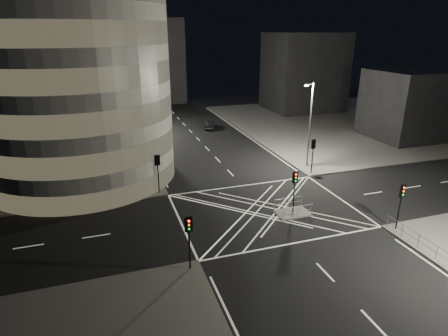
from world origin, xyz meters
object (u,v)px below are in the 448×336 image
object	(u,v)px
traffic_signal_fr	(313,150)
street_lamp_left_near	(143,129)
traffic_signal_nl	(189,233)
street_lamp_left_far	(129,101)
traffic_signal_island	(295,184)
street_lamp_right_far	(310,122)
traffic_signal_fl	(158,167)
sedan	(210,124)
central_island	(293,213)
traffic_signal_nr	(401,198)

from	to	relation	value
traffic_signal_fr	street_lamp_left_near	world-z (taller)	street_lamp_left_near
traffic_signal_nl	street_lamp_left_far	world-z (taller)	street_lamp_left_far
traffic_signal_island	street_lamp_right_far	xyz separation A→B (m)	(7.44, 10.50, 2.63)
traffic_signal_fr	street_lamp_right_far	size ratio (longest dim) A/B	0.40
traffic_signal_fl	street_lamp_left_near	bearing A→B (deg)	96.97
traffic_signal_island	street_lamp_left_far	bearing A→B (deg)	109.95
sedan	traffic_signal_island	bearing A→B (deg)	104.79
traffic_signal_fr	traffic_signal_island	size ratio (longest dim) A/B	1.00
traffic_signal_fr	street_lamp_left_near	distance (m)	19.14
traffic_signal_fr	street_lamp_left_near	size ratio (longest dim) A/B	0.40
traffic_signal_island	street_lamp_left_near	world-z (taller)	street_lamp_left_near
street_lamp_left_near	street_lamp_left_far	distance (m)	18.00
street_lamp_left_far	traffic_signal_fl	bearing A→B (deg)	-88.43
central_island	traffic_signal_fr	bearing A→B (deg)	50.67
street_lamp_right_far	sedan	xyz separation A→B (m)	(-5.90, 21.71, -4.84)
traffic_signal_fl	sedan	distance (m)	26.99
traffic_signal_island	street_lamp_left_near	distance (m)	17.89
traffic_signal_fl	street_lamp_left_near	distance (m)	5.86
street_lamp_right_far	traffic_signal_island	bearing A→B (deg)	-125.30
central_island	street_lamp_left_far	distance (m)	33.95
central_island	traffic_signal_fl	xyz separation A→B (m)	(-10.80, 8.30, 2.84)
street_lamp_left_far	street_lamp_right_far	size ratio (longest dim) A/B	1.00
street_lamp_left_near	street_lamp_right_far	xyz separation A→B (m)	(18.87, -3.00, 0.00)
traffic_signal_nl	street_lamp_left_near	bearing A→B (deg)	91.94
central_island	street_lamp_left_far	world-z (taller)	street_lamp_left_far
traffic_signal_fr	street_lamp_right_far	world-z (taller)	street_lamp_right_far
traffic_signal_fl	street_lamp_left_far	xyz separation A→B (m)	(-0.64, 23.20, 2.63)
central_island	sedan	xyz separation A→B (m)	(1.53, 32.21, 0.62)
traffic_signal_island	street_lamp_left_far	size ratio (longest dim) A/B	0.40
traffic_signal_nl	traffic_signal_fr	distance (m)	22.24
street_lamp_left_far	sedan	world-z (taller)	street_lamp_left_far
street_lamp_left_far	street_lamp_right_far	world-z (taller)	same
street_lamp_right_far	traffic_signal_fr	bearing A→B (deg)	-106.11
central_island	street_lamp_right_far	size ratio (longest dim) A/B	0.30
traffic_signal_nr	street_lamp_right_far	world-z (taller)	street_lamp_right_far
traffic_signal_fl	street_lamp_right_far	world-z (taller)	street_lamp_right_far
traffic_signal_nr	street_lamp_left_far	world-z (taller)	street_lamp_left_far
central_island	traffic_signal_fl	bearing A→B (deg)	142.46
central_island	traffic_signal_nl	size ratio (longest dim) A/B	0.75
traffic_signal_nl	traffic_signal_nr	size ratio (longest dim) A/B	1.00
central_island	traffic_signal_nr	size ratio (longest dim) A/B	0.75
traffic_signal_fl	street_lamp_left_near	size ratio (longest dim) A/B	0.40
street_lamp_left_near	traffic_signal_nr	bearing A→B (deg)	-45.87
traffic_signal_nr	street_lamp_left_far	size ratio (longest dim) A/B	0.40
street_lamp_left_near	traffic_signal_island	bearing A→B (deg)	-49.73
central_island	street_lamp_right_far	distance (m)	13.98
traffic_signal_fl	traffic_signal_nr	size ratio (longest dim) A/B	1.00
traffic_signal_nr	sedan	size ratio (longest dim) A/B	0.94
traffic_signal_nr	central_island	bearing A→B (deg)	142.07
traffic_signal_fl	traffic_signal_nr	distance (m)	22.24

